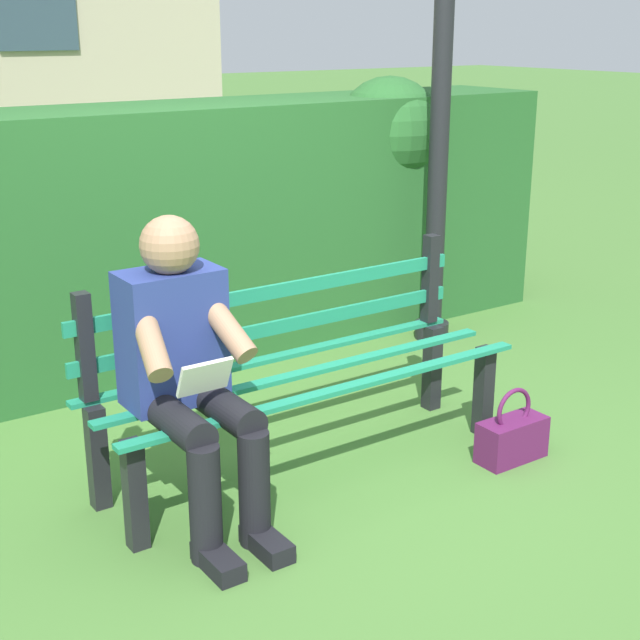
# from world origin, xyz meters

# --- Properties ---
(ground) EXTENTS (60.00, 60.00, 0.00)m
(ground) POSITION_xyz_m (0.00, 0.00, 0.00)
(ground) COLOR #477533
(park_bench) EXTENTS (1.89, 0.52, 0.88)m
(park_bench) POSITION_xyz_m (0.00, -0.07, 0.43)
(park_bench) COLOR black
(park_bench) RESTS_ON ground
(person_seated) EXTENTS (0.44, 0.73, 1.18)m
(person_seated) POSITION_xyz_m (0.60, 0.10, 0.62)
(person_seated) COLOR navy
(person_seated) RESTS_ON ground
(hedge_backdrop) EXTENTS (5.10, 0.80, 1.54)m
(hedge_backdrop) POSITION_xyz_m (-0.10, -1.58, 0.75)
(hedge_backdrop) COLOR #265B28
(hedge_backdrop) RESTS_ON ground
(handbag) EXTENTS (0.32, 0.14, 0.34)m
(handbag) POSITION_xyz_m (-0.78, 0.45, 0.11)
(handbag) COLOR #59194C
(handbag) RESTS_ON ground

